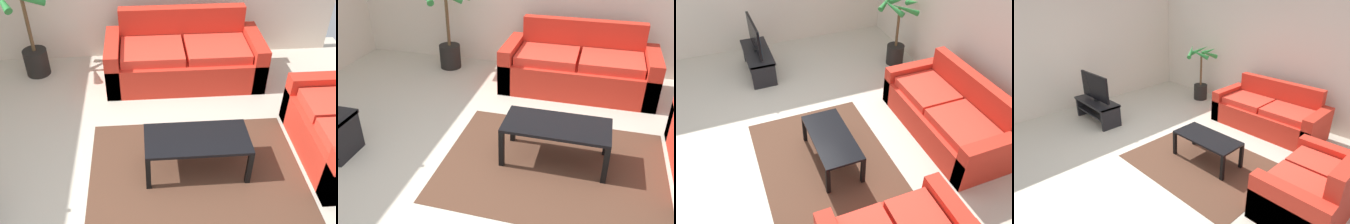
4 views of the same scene
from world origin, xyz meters
TOP-DOWN VIEW (x-y plane):
  - ground_plane at (0.00, 0.00)m, footprint 6.60×6.60m
  - wall_back at (0.00, 3.00)m, footprint 6.00×0.06m
  - wall_left at (-3.00, 0.00)m, footprint 0.06×6.00m
  - couch_main at (0.71, 2.28)m, footprint 2.07×0.90m
  - couch_loveseat at (2.28, 0.66)m, footprint 0.90×1.40m
  - tv_stand at (-1.92, 0.06)m, footprint 1.10×0.45m
  - tv at (-1.92, 0.07)m, footprint 0.93×0.10m
  - coffee_table at (0.66, 0.55)m, footprint 1.04×0.51m
  - area_rug at (0.66, 0.45)m, footprint 2.20×1.70m
  - potted_palm at (-1.32, 2.55)m, footprint 0.74×0.73m

SIDE VIEW (x-z plane):
  - ground_plane at x=0.00m, z-range 0.00..0.00m
  - area_rug at x=0.66m, z-range 0.00..0.01m
  - tv_stand at x=-1.92m, z-range 0.07..0.51m
  - couch_loveseat at x=2.28m, z-range -0.15..0.75m
  - couch_main at x=0.71m, z-range -0.15..0.75m
  - coffee_table at x=0.66m, z-range 0.16..0.58m
  - potted_palm at x=-1.32m, z-range -0.09..1.22m
  - tv at x=-1.92m, z-range 0.46..1.02m
  - wall_back at x=0.00m, z-range 0.00..2.70m
  - wall_left at x=-3.00m, z-range 0.00..2.70m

